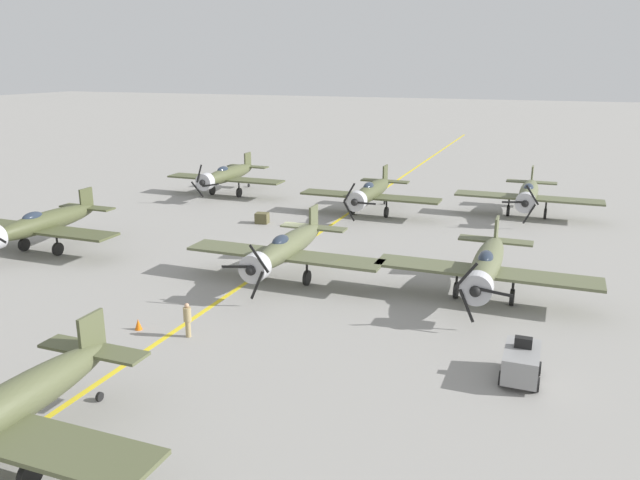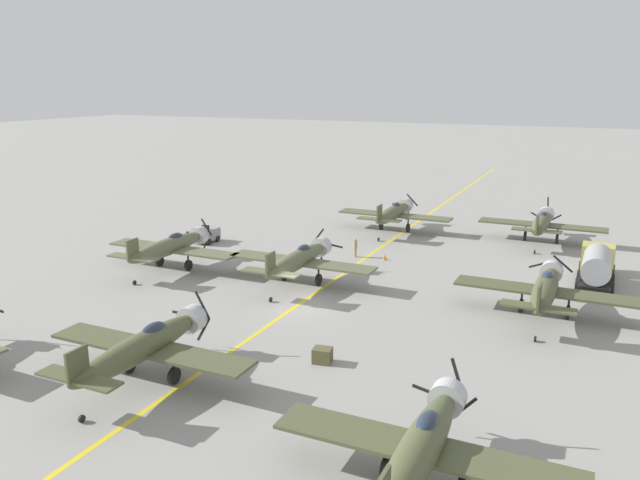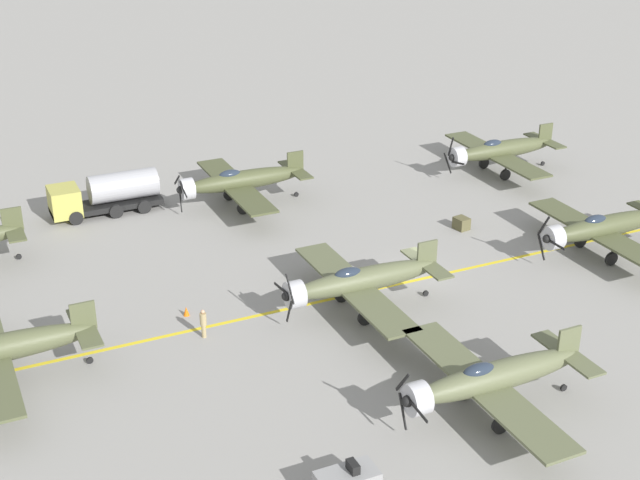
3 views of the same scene
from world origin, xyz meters
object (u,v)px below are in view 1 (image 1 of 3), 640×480
Objects in this scene: airplane_mid_center at (286,248)px; tow_tractor at (521,362)px; airplane_near_left at (528,193)px; airplane_mid_right at (42,224)px; airplane_mid_left at (486,265)px; supply_crate_by_tanker at (262,218)px; traffic_cone at (138,324)px; ground_crew_walking at (188,319)px; airplane_near_center at (371,192)px; airplane_near_right at (227,175)px.

airplane_mid_center is 16.11m from tow_tractor.
airplane_mid_right is at bearing 27.69° from airplane_near_left.
airplane_mid_left is at bearing 78.22° from airplane_near_left.
tow_tractor is (-32.12, 7.13, -1.22)m from airplane_mid_right.
airplane_mid_right reaches higher than supply_crate_by_tanker.
traffic_cone is (15.36, 10.31, -1.74)m from airplane_mid_left.
ground_crew_walking is at bearing 57.45° from airplane_near_left.
airplane_mid_center is at bearing 164.88° from airplane_mid_right.
supply_crate_by_tanker is (7.54, -12.02, -1.58)m from airplane_mid_center.
airplane_near_left is at bearing -157.81° from airplane_near_center.
tow_tractor is at bearing 83.80° from airplane_near_left.
supply_crate_by_tanker is (-8.21, 8.90, -1.58)m from airplane_near_right.
airplane_mid_right is at bearing 8.92° from airplane_mid_left.
airplane_near_center is at bearing -141.47° from supply_crate_by_tanker.
ground_crew_walking is at bearing 83.55° from airplane_mid_center.
airplane_near_right is 21.68m from airplane_mid_right.
airplane_mid_center is 10.16m from traffic_cone.
airplane_near_right reaches higher than airplane_near_center.
airplane_mid_center is (11.54, 1.06, 0.00)m from airplane_mid_left.
airplane_mid_center and airplane_near_left have the same top height.
airplane_mid_left is 22.06m from supply_crate_by_tanker.
supply_crate_by_tanker is (6.48, -21.11, -0.51)m from ground_crew_walking.
airplane_near_center reaches higher than supply_crate_by_tanker.
airplane_mid_center reaches higher than tow_tractor.
airplane_mid_left is 16.21m from ground_crew_walking.
airplane_near_right is 33.43m from ground_crew_walking.
airplane_near_right reaches higher than airplane_mid_right.
airplane_mid_center and airplane_mid_right have the same top height.
airplane_near_center is at bearing -89.57° from airplane_mid_center.
airplane_near_left is 34.18m from ground_crew_walking.
airplane_mid_left is 20.51m from airplane_near_center.
airplane_near_left reaches higher than ground_crew_walking.
airplane_mid_right reaches higher than tow_tractor.
airplane_mid_right is (2.32, 21.56, 0.00)m from airplane_near_right.
airplane_mid_right is at bearing -12.51° from tow_tractor.
airplane_mid_right is at bearing -26.41° from ground_crew_walking.
traffic_cone is (-14.25, 8.61, -1.74)m from airplane_mid_right.
airplane_near_left is 28.30m from airplane_near_right.
tow_tractor is at bearing 145.99° from airplane_near_right.
ground_crew_walking is (13.58, 31.35, -1.08)m from airplane_near_left.
airplane_mid_left is at bearing -146.11° from traffic_cone.
airplane_near_right is at bearing -47.31° from supply_crate_by_tanker.
supply_crate_by_tanker is at bearing 41.86° from airplane_near_center.
airplane_mid_center is at bearing 122.09° from supply_crate_by_tanker.
tow_tractor is 4.73× the size of traffic_cone.
airplane_mid_left and airplane_near_left have the same top height.
airplane_mid_right is 21.82× the size of traffic_cone.
airplane_mid_center reaches higher than traffic_cone.
airplane_near_left reaches higher than tow_tractor.
traffic_cone is (3.73, 27.21, -1.74)m from airplane_near_center.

